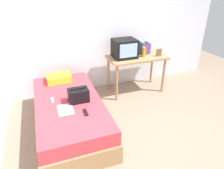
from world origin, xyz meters
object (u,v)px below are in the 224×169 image
object	(u,v)px
desk	(136,61)
water_bottle	(144,52)
remote_silver	(52,100)
pillow	(59,78)
magazine	(65,110)
bed	(69,114)
picture_frame	(159,52)
handbag	(78,95)
remote_dark	(86,112)
book_row	(145,48)
tv	(124,48)

from	to	relation	value
desk	water_bottle	bearing A→B (deg)	-29.86
remote_silver	desk	bearing A→B (deg)	21.89
pillow	magazine	distance (m)	0.99
bed	picture_frame	distance (m)	2.12
handbag	remote_dark	distance (m)	0.36
bed	picture_frame	xyz separation A→B (m)	(1.94, 0.61, 0.60)
desk	remote_silver	world-z (taller)	desk
book_row	picture_frame	bearing A→B (deg)	-50.40
picture_frame	pillow	distance (m)	2.00
bed	pillow	distance (m)	0.79
pillow	magazine	size ratio (longest dim) A/B	1.44
book_row	remote_silver	bearing A→B (deg)	-157.95
bed	book_row	size ratio (longest dim) A/B	8.05
book_row	magazine	size ratio (longest dim) A/B	0.86
pillow	book_row	bearing A→B (deg)	3.92
water_bottle	picture_frame	distance (m)	0.32
desk	book_row	world-z (taller)	book_row
desk	magazine	xyz separation A→B (m)	(-1.60, -1.01, -0.17)
tv	magazine	distance (m)	1.76
desk	book_row	size ratio (longest dim) A/B	4.67
remote_dark	remote_silver	world-z (taller)	same
desk	remote_dark	size ratio (longest dim) A/B	7.44
picture_frame	remote_dark	world-z (taller)	picture_frame
tv	handbag	size ratio (longest dim) A/B	1.47
handbag	magazine	distance (m)	0.30
bed	magazine	size ratio (longest dim) A/B	6.90
book_row	picture_frame	distance (m)	0.31
remote_silver	remote_dark	bearing A→B (deg)	-50.31
water_bottle	bed	bearing A→B (deg)	-157.15
remote_dark	book_row	bearing A→B (deg)	39.15
bed	desk	bearing A→B (deg)	26.31
book_row	pillow	size ratio (longest dim) A/B	0.59
water_bottle	book_row	size ratio (longest dim) A/B	0.79
remote_dark	pillow	bearing A→B (deg)	100.54
water_bottle	picture_frame	bearing A→B (deg)	-13.85
bed	pillow	bearing A→B (deg)	93.18
remote_silver	water_bottle	bearing A→B (deg)	18.94
bed	tv	world-z (taller)	tv
tv	picture_frame	size ratio (longest dim) A/B	2.94
tv	magazine	xyz separation A→B (m)	(-1.34, -1.04, -0.45)
bed	handbag	xyz separation A→B (m)	(0.15, -0.09, 0.35)
magazine	remote_silver	bearing A→B (deg)	115.75
picture_frame	remote_dark	size ratio (longest dim) A/B	0.96
picture_frame	handbag	world-z (taller)	picture_frame
bed	remote_silver	xyz separation A→B (m)	(-0.22, 0.05, 0.26)
book_row	water_bottle	bearing A→B (deg)	-124.71
tv	water_bottle	size ratio (longest dim) A/B	2.25
bed	pillow	size ratio (longest dim) A/B	4.78
desk	book_row	xyz separation A→B (m)	(0.22, 0.10, 0.21)
bed	handbag	distance (m)	0.39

